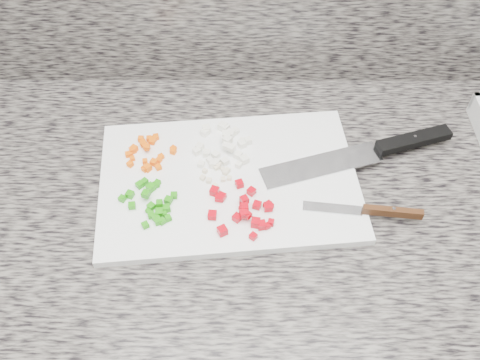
{
  "coord_description": "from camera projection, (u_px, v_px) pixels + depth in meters",
  "views": [
    {
      "loc": [
        -0.03,
        0.85,
        1.65
      ],
      "look_at": [
        -0.04,
        1.43,
        0.94
      ],
      "focal_mm": 40.0,
      "sensor_mm": 36.0,
      "label": 1
    }
  ],
  "objects": [
    {
      "name": "cutting_board",
      "position": [
        229.0,
        181.0,
        0.96
      ],
      "size": [
        0.48,
        0.35,
        0.02
      ],
      "primitive_type": "cube",
      "rotation": [
        0.0,
        0.0,
        0.1
      ],
      "color": "white",
      "rests_on": "countertop"
    },
    {
      "name": "garlic_pile",
      "position": [
        217.0,
        175.0,
        0.95
      ],
      "size": [
        0.06,
        0.07,
        0.01
      ],
      "color": "beige",
      "rests_on": "cutting_board"
    },
    {
      "name": "cabinet",
      "position": [
        255.0,
        304.0,
        1.32
      ],
      "size": [
        3.92,
        0.62,
        0.86
      ],
      "primitive_type": "cube",
      "color": "silver",
      "rests_on": "ground"
    },
    {
      "name": "countertop",
      "position": [
        260.0,
        194.0,
        0.97
      ],
      "size": [
        3.96,
        0.64,
        0.04
      ],
      "primitive_type": "cube",
      "color": "#67625B",
      "rests_on": "cabinet"
    },
    {
      "name": "red_pepper_pile",
      "position": [
        243.0,
        209.0,
        0.9
      ],
      "size": [
        0.11,
        0.12,
        0.02
      ],
      "color": "#BE0210",
      "rests_on": "cutting_board"
    },
    {
      "name": "green_pepper_pile",
      "position": [
        152.0,
        203.0,
        0.91
      ],
      "size": [
        0.1,
        0.11,
        0.02
      ],
      "color": "#21910D",
      "rests_on": "cutting_board"
    },
    {
      "name": "carrot_pile",
      "position": [
        147.0,
        152.0,
        0.98
      ],
      "size": [
        0.09,
        0.09,
        0.02
      ],
      "color": "#FF6205",
      "rests_on": "cutting_board"
    },
    {
      "name": "chef_knife",
      "position": [
        383.0,
        148.0,
        0.99
      ],
      "size": [
        0.37,
        0.15,
        0.02
      ],
      "rotation": [
        0.0,
        0.0,
        0.31
      ],
      "color": "silver",
      "rests_on": "cutting_board"
    },
    {
      "name": "paring_knife",
      "position": [
        377.0,
        211.0,
        0.9
      ],
      "size": [
        0.2,
        0.04,
        0.02
      ],
      "rotation": [
        0.0,
        0.0,
        -0.11
      ],
      "color": "silver",
      "rests_on": "cutting_board"
    },
    {
      "name": "onion_pile",
      "position": [
        222.0,
        144.0,
        0.99
      ],
      "size": [
        0.11,
        0.11,
        0.02
      ],
      "color": "white",
      "rests_on": "cutting_board"
    }
  ]
}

